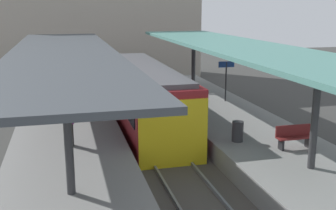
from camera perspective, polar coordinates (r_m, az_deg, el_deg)
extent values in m
plane|color=#383835|center=(17.48, -0.81, -7.02)|extent=(80.00, 80.00, 0.00)
cube|color=gray|center=(16.88, -13.53, -6.35)|extent=(4.40, 28.00, 1.00)
cube|color=gray|center=(18.52, 10.73, -4.43)|extent=(4.40, 28.00, 1.00)
cube|color=#4C4742|center=(17.44, -0.81, -6.71)|extent=(3.20, 28.00, 0.20)
cube|color=slate|center=(17.24, -3.15, -6.37)|extent=(0.08, 28.00, 0.14)
cube|color=slate|center=(17.56, 1.49, -5.99)|extent=(0.08, 28.00, 0.14)
cube|color=maroon|center=(20.70, -3.37, 0.99)|extent=(2.70, 11.43, 2.90)
cube|color=yellow|center=(15.33, 0.77, -4.06)|extent=(2.65, 0.08, 2.60)
cube|color=black|center=(20.42, -7.16, 1.73)|extent=(0.04, 10.51, 0.76)
cube|color=black|center=(20.92, 0.31, 2.12)|extent=(0.04, 10.51, 0.76)
cube|color=#515156|center=(20.42, -3.43, 5.24)|extent=(2.16, 10.85, 0.20)
cylinder|color=#333335|center=(11.57, -13.61, -4.57)|extent=(0.24, 0.24, 3.22)
cylinder|color=#333335|center=(23.88, -14.18, 4.61)|extent=(0.24, 0.24, 3.22)
cube|color=#3D4247|center=(17.42, -14.31, 7.06)|extent=(4.18, 21.00, 0.16)
cylinder|color=#333335|center=(13.84, 19.65, -1.84)|extent=(0.24, 0.24, 3.30)
cylinder|color=#333335|center=(25.06, 3.52, 5.49)|extent=(0.24, 0.24, 3.30)
cube|color=slate|center=(19.00, 9.46, 8.04)|extent=(4.18, 21.00, 0.16)
cube|color=black|center=(15.68, 15.37, -5.30)|extent=(0.08, 0.32, 0.40)
cube|color=black|center=(16.24, 18.77, -4.89)|extent=(0.08, 0.32, 0.40)
cube|color=maroon|center=(15.89, 17.16, -4.31)|extent=(1.40, 0.40, 0.06)
cube|color=maroon|center=(15.97, 16.88, -3.33)|extent=(1.40, 0.06, 0.40)
cylinder|color=#262628|center=(22.90, 8.01, 3.24)|extent=(0.08, 0.08, 2.20)
cube|color=navy|center=(22.75, 8.08, 5.59)|extent=(0.90, 0.06, 0.32)
cylinder|color=#2D2D30|center=(16.23, 9.61, -3.62)|extent=(0.44, 0.44, 0.80)
cylinder|color=#232328|center=(15.93, -13.42, -4.02)|extent=(0.28, 0.28, 0.86)
cylinder|color=#7A337A|center=(15.73, -13.57, -1.39)|extent=(0.36, 0.36, 0.66)
sphere|color=beige|center=(15.62, -13.65, 0.16)|extent=(0.22, 0.22, 0.22)
cube|color=#A89E8E|center=(36.00, -10.98, 12.25)|extent=(18.00, 6.00, 11.00)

